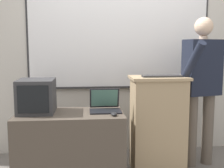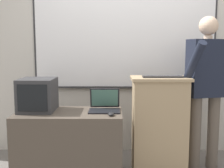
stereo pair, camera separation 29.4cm
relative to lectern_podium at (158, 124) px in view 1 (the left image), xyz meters
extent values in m
cube|color=beige|center=(-0.30, 0.73, 0.91)|extent=(6.40, 0.12, 2.88)
cube|color=#2D2D30|center=(-0.35, 0.66, 0.91)|extent=(2.32, 0.02, 1.19)
cube|color=white|center=(-0.35, 0.66, 0.91)|extent=(2.27, 0.02, 1.14)
cube|color=#2D2D30|center=(-0.35, 0.64, 0.32)|extent=(2.04, 0.04, 0.02)
cube|color=tan|center=(0.00, 0.00, -0.02)|extent=(0.56, 0.38, 1.03)
cube|color=tan|center=(0.00, 0.00, 0.51)|extent=(0.61, 0.41, 0.03)
cube|color=#4C4238|center=(-0.95, -0.15, -0.18)|extent=(1.08, 0.56, 0.71)
cylinder|color=brown|center=(0.42, 0.08, -0.11)|extent=(0.13, 0.13, 0.83)
cylinder|color=brown|center=(0.63, 0.13, -0.11)|extent=(0.13, 0.13, 0.83)
cube|color=black|center=(0.52, 0.10, 0.61)|extent=(0.45, 0.31, 0.62)
cylinder|color=beige|center=(0.52, 0.10, 0.94)|extent=(0.09, 0.09, 0.04)
sphere|color=beige|center=(0.52, 0.10, 1.07)|extent=(0.21, 0.21, 0.21)
cylinder|color=black|center=(0.30, -0.13, 0.65)|extent=(0.18, 0.44, 0.52)
cylinder|color=black|center=(0.75, 0.15, 0.59)|extent=(0.08, 0.08, 0.59)
cube|color=black|center=(-0.59, -0.14, 0.19)|extent=(0.32, 0.23, 0.01)
cube|color=black|center=(-0.59, 0.01, 0.30)|extent=(0.31, 0.07, 0.21)
cube|color=#4C7A6B|center=(-0.59, 0.00, 0.30)|extent=(0.28, 0.06, 0.18)
cube|color=#2D2D30|center=(0.02, -0.05, 0.53)|extent=(0.42, 0.12, 0.02)
ellipsoid|color=black|center=(-0.52, -0.31, 0.20)|extent=(0.06, 0.10, 0.03)
cube|color=#333335|center=(-1.28, -0.09, 0.35)|extent=(0.36, 0.39, 0.34)
cube|color=black|center=(-1.28, -0.29, 0.35)|extent=(0.29, 0.01, 0.26)
camera|label=1|loc=(-0.79, -2.94, 0.83)|focal=45.00mm
camera|label=2|loc=(-0.49, -2.96, 0.83)|focal=45.00mm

